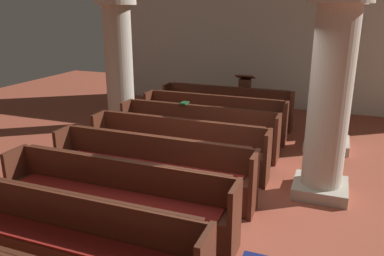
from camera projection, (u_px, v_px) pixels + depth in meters
ground_plane at (204, 200)px, 5.77m from camera, size 19.20×19.20×0.00m
back_wall at (278, 27)px, 10.51m from camera, size 10.00×0.16×4.50m
pew_row_0 at (226, 105)px, 9.38m from camera, size 3.19×0.47×0.90m
pew_row_1 at (213, 115)px, 8.48m from camera, size 3.19×0.46×0.90m
pew_row_2 at (197, 128)px, 7.58m from camera, size 3.19×0.46×0.90m
pew_row_3 at (177, 144)px, 6.68m from camera, size 3.19×0.47×0.90m
pew_row_4 at (151, 165)px, 5.78m from camera, size 3.19×0.46×0.90m
pew_row_5 at (115, 195)px, 4.88m from camera, size 3.19×0.46×0.90m
pew_row_6 at (63, 237)px, 3.98m from camera, size 3.19×0.47×0.90m
pillar_aisle_side at (335, 69)px, 7.45m from camera, size 0.93×0.93×3.11m
pillar_far_side at (119, 58)px, 8.99m from camera, size 0.93×0.93×3.11m
pillar_aisle_rear at (331, 91)px, 5.49m from camera, size 0.87×0.87×3.11m
lectern at (244, 97)px, 10.30m from camera, size 0.48×0.45×1.08m
hymn_book at (184, 103)px, 7.75m from camera, size 0.13×0.22×0.03m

